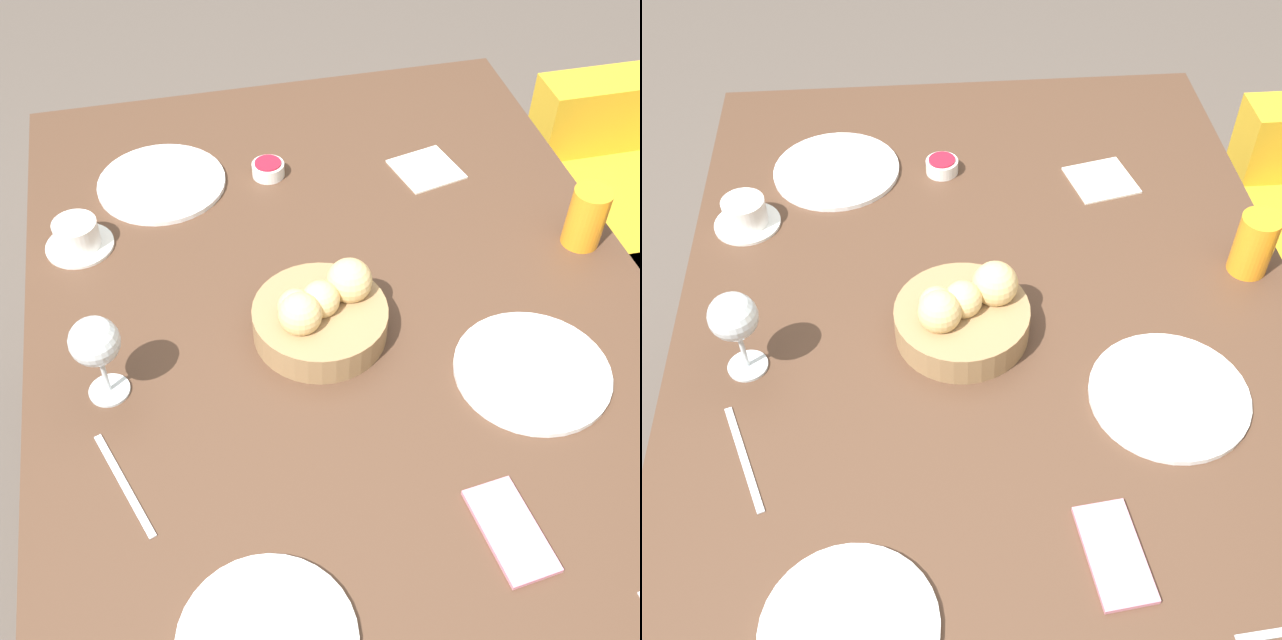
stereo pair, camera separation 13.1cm
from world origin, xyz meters
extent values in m
plane|color=#564C44|center=(0.00, 0.00, 0.00)|extent=(10.00, 10.00, 0.00)
cube|color=#4C3323|center=(0.00, 0.00, 0.76)|extent=(1.59, 1.08, 0.03)
cube|color=#4C3323|center=(-0.74, -0.49, 0.37)|extent=(0.06, 0.06, 0.74)
cube|color=#4C3323|center=(-0.74, 0.49, 0.37)|extent=(0.06, 0.06, 0.74)
cube|color=gold|center=(-0.85, 1.11, 0.32)|extent=(0.14, 0.70, 0.63)
cylinder|color=#99754C|center=(-0.01, -0.06, 0.80)|extent=(0.22, 0.22, 0.05)
sphere|color=#DBB775|center=(0.01, -0.09, 0.85)|extent=(0.07, 0.07, 0.07)
sphere|color=#DBB775|center=(-0.04, 0.00, 0.85)|extent=(0.08, 0.08, 0.08)
sphere|color=#DBB775|center=(-0.01, -0.10, 0.85)|extent=(0.06, 0.06, 0.06)
sphere|color=#DBB775|center=(-0.02, -0.05, 0.85)|extent=(0.06, 0.06, 0.06)
cylinder|color=white|center=(-0.47, -0.28, 0.78)|extent=(0.25, 0.25, 0.01)
cylinder|color=white|center=(0.15, 0.25, 0.78)|extent=(0.25, 0.25, 0.01)
cylinder|color=orange|center=(-0.12, 0.46, 0.83)|extent=(0.07, 0.07, 0.12)
cylinder|color=silver|center=(0.04, -0.40, 0.78)|extent=(0.06, 0.06, 0.00)
cylinder|color=silver|center=(0.04, -0.40, 0.82)|extent=(0.01, 0.01, 0.07)
sphere|color=silver|center=(0.04, -0.40, 0.89)|extent=(0.08, 0.08, 0.08)
cylinder|color=white|center=(-0.32, -0.44, 0.78)|extent=(0.12, 0.12, 0.01)
cylinder|color=white|center=(-0.32, -0.44, 0.81)|extent=(0.08, 0.08, 0.05)
cylinder|color=white|center=(-0.45, -0.06, 0.79)|extent=(0.07, 0.07, 0.03)
cylinder|color=#A3192D|center=(-0.45, -0.06, 0.80)|extent=(0.05, 0.05, 0.00)
cube|color=#B7B7BC|center=(0.21, -0.39, 0.78)|extent=(0.19, 0.08, 0.00)
cube|color=silver|center=(-0.40, 0.26, 0.78)|extent=(0.15, 0.15, 0.00)
cube|color=pink|center=(0.40, 0.11, 0.78)|extent=(0.16, 0.09, 0.01)
camera|label=1|loc=(0.86, -0.26, 1.77)|focal=45.00mm
camera|label=2|loc=(0.88, -0.13, 1.77)|focal=45.00mm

